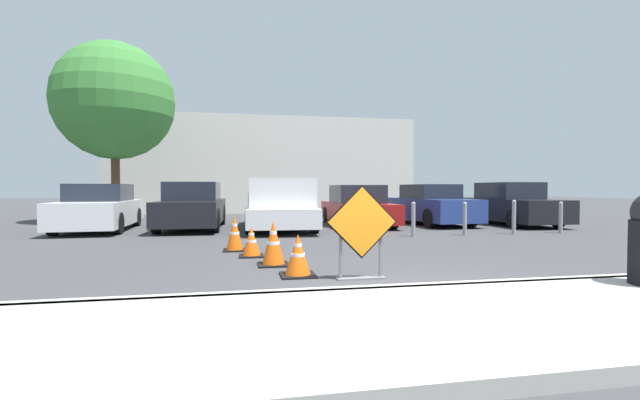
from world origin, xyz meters
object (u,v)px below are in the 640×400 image
Objects in this scene: traffic_cone_fourth at (235,234)px; bollard_third at (514,216)px; traffic_cone_second at (273,244)px; bollard_nearest at (413,218)px; bollard_fourth at (561,216)px; road_closed_sign at (362,230)px; parked_car_fourth at (431,206)px; pickup_truck at (280,207)px; traffic_cone_third at (251,242)px; parked_car_third at (357,207)px; traffic_cone_nearest at (298,256)px; parked_car_nearest at (100,209)px; parked_car_second at (193,207)px; bollard_second at (465,218)px; parked_car_fifth at (510,205)px.

bollard_third is (7.84, 1.79, 0.16)m from traffic_cone_fourth.
bollard_third reaches higher than traffic_cone_second.
bollard_fourth is (4.60, 0.00, -0.01)m from bollard_nearest.
road_closed_sign is 0.31× the size of parked_car_fourth.
traffic_cone_second is at bearing 86.36° from pickup_truck.
parked_car_third is (3.90, 6.25, 0.37)m from traffic_cone_third.
bollard_fourth is (8.71, 3.65, 0.12)m from traffic_cone_second.
traffic_cone_nearest reaches higher than traffic_cone_third.
parked_car_fourth is at bearing 178.63° from parked_car_nearest.
bollard_second is at bearing 156.75° from parked_car_second.
bollard_second is (4.48, 5.02, -0.22)m from road_closed_sign.
parked_car_third is 4.62× the size of bollard_nearest.
bollard_nearest is at bearing -180.00° from bollard_second.
parked_car_nearest is 8.41m from parked_car_third.
road_closed_sign is at bearing -140.17° from bollard_third.
bollard_nearest is at bearing 180.00° from bollard_third.
pickup_truck is 1.29× the size of parked_car_fourth.
traffic_cone_nearest is 0.68× the size of bollard_fourth.
bollard_fourth is at bearing 22.75° from traffic_cone_second.
parked_car_fourth reaches higher than traffic_cone_third.
bollard_third is (1.53, -0.00, 0.02)m from bollard_second.
pickup_truck is at bearing 78.60° from traffic_cone_third.
bollard_nearest is at bearing 54.82° from parked_car_fourth.
pickup_truck is 6.09× the size of bollard_fourth.
traffic_cone_third is 0.10× the size of pickup_truck.
parked_car_fifth reaches higher than traffic_cone_second.
parked_car_fifth is 4.66m from bollard_second.
road_closed_sign is 2.85m from traffic_cone_third.
parked_car_fourth reaches higher than bollard_nearest.
parked_car_fifth is 3.08m from bollard_fourth.
road_closed_sign reaches higher than bollard_third.
parked_car_fourth is at bearing 59.03° from road_closed_sign.
road_closed_sign is 1.46× the size of bollard_second.
parked_car_fourth reaches higher than parked_car_nearest.
road_closed_sign is 10.41m from parked_car_nearest.
parked_car_third is at bearing -159.40° from pickup_truck.
parked_car_third reaches higher than road_closed_sign.
bollard_third is (9.22, -3.57, -0.19)m from parked_car_second.
parked_car_second is at bearing 110.46° from road_closed_sign.
traffic_cone_third is at bearing 81.60° from pickup_truck.
bollard_nearest is at bearing 99.70° from parked_car_third.
bollard_fourth is (-0.46, -3.04, -0.21)m from parked_car_fifth.
pickup_truck reaches higher than traffic_cone_nearest.
traffic_cone_nearest is 10.26m from parked_car_fourth.
pickup_truck is 8.43m from parked_car_fifth.
traffic_cone_second is 0.81× the size of bollard_second.
road_closed_sign is 1.05m from traffic_cone_nearest.
parked_car_fourth is 2.87m from parked_car_fifth.
traffic_cone_second is 0.16× the size of parked_car_second.
bollard_second is at bearing 180.00° from bollard_fourth.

